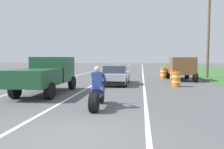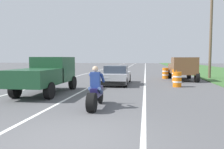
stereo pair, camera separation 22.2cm
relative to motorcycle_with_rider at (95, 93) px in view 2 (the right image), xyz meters
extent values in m
plane|color=#565659|center=(0.04, -3.26, -0.59)|extent=(160.00, 160.00, 0.00)
cube|color=white|center=(-5.36, 16.74, -0.59)|extent=(0.14, 120.00, 0.01)
cube|color=white|center=(1.84, 16.74, -0.59)|extent=(0.14, 120.00, 0.01)
cube|color=white|center=(-1.76, 16.74, -0.59)|extent=(0.14, 120.00, 0.01)
cylinder|color=black|center=(0.00, -0.60, -0.25)|extent=(0.28, 0.69, 0.69)
cylinder|color=black|center=(0.00, 0.95, -0.28)|extent=(0.12, 0.63, 0.63)
cube|color=#1E194C|center=(0.00, 0.23, 0.02)|extent=(0.28, 1.10, 0.36)
cylinder|color=#B2B2B7|center=(0.00, 0.87, 0.09)|extent=(0.08, 0.36, 0.73)
cylinder|color=#A5A5AA|center=(0.00, 0.85, 0.52)|extent=(0.70, 0.05, 0.05)
cube|color=navy|center=(0.00, 0.00, 0.50)|extent=(0.36, 0.24, 0.60)
sphere|color=beige|center=(0.00, 0.00, 0.92)|extent=(0.22, 0.22, 0.22)
cylinder|color=#384C7A|center=(-0.18, 0.03, 0.10)|extent=(0.14, 0.47, 0.32)
cylinder|color=navy|center=(-0.22, 0.30, 0.55)|extent=(0.10, 0.51, 0.40)
cylinder|color=#384C7A|center=(0.18, 0.03, 0.10)|extent=(0.14, 0.47, 0.32)
cylinder|color=navy|center=(0.22, 0.30, 0.55)|extent=(0.10, 0.51, 0.40)
cube|color=#B7B7BC|center=(-0.23, 7.96, -0.07)|extent=(1.80, 4.30, 0.64)
cube|color=#333D4C|center=(-0.23, 7.76, 0.51)|extent=(1.56, 1.70, 0.52)
cube|color=black|center=(-0.23, 5.91, -0.31)|extent=(1.76, 0.20, 0.28)
cylinder|color=black|center=(-1.03, 9.56, -0.27)|extent=(0.24, 0.64, 0.64)
cylinder|color=black|center=(0.57, 9.56, -0.27)|extent=(0.24, 0.64, 0.64)
cylinder|color=black|center=(-1.03, 6.36, -0.27)|extent=(0.24, 0.64, 0.64)
cylinder|color=black|center=(0.57, 6.36, -0.27)|extent=(0.24, 0.64, 0.64)
cube|color=#1E4C2D|center=(-3.44, 4.10, 0.69)|extent=(1.90, 2.10, 1.40)
cube|color=#333D4C|center=(-3.44, 4.45, 1.07)|extent=(1.67, 0.29, 0.57)
cube|color=#1E4C2D|center=(-3.44, 1.85, 0.39)|extent=(1.90, 2.70, 0.80)
cylinder|color=black|center=(-4.31, 4.90, -0.19)|extent=(0.28, 0.80, 0.80)
cylinder|color=black|center=(-2.57, 4.90, -0.19)|extent=(0.28, 0.80, 0.80)
cylinder|color=black|center=(-4.31, 1.55, -0.19)|extent=(0.28, 0.80, 0.80)
cylinder|color=black|center=(-2.57, 1.55, -0.19)|extent=(0.28, 0.80, 0.80)
cube|color=brown|center=(5.04, 10.82, 0.69)|extent=(1.90, 2.10, 1.40)
cube|color=#333D4C|center=(5.04, 10.47, 1.07)|extent=(1.67, 0.29, 0.57)
cube|color=brown|center=(5.04, 13.07, 0.39)|extent=(1.90, 2.70, 0.80)
cylinder|color=black|center=(5.91, 10.02, -0.19)|extent=(0.28, 0.80, 0.80)
cylinder|color=black|center=(4.17, 10.02, -0.19)|extent=(0.28, 0.80, 0.80)
cylinder|color=black|center=(5.91, 13.37, -0.19)|extent=(0.28, 0.80, 0.80)
cylinder|color=black|center=(4.17, 13.37, -0.19)|extent=(0.28, 0.80, 0.80)
cylinder|color=brown|center=(7.77, 13.48, 3.65)|extent=(0.24, 0.24, 8.50)
cylinder|color=orange|center=(3.97, 6.98, -0.09)|extent=(0.56, 0.56, 1.00)
cylinder|color=white|center=(3.97, 6.98, 0.11)|extent=(0.58, 0.58, 0.10)
cylinder|color=white|center=(3.97, 6.98, -0.24)|extent=(0.58, 0.58, 0.10)
cylinder|color=orange|center=(4.27, 10.05, -0.09)|extent=(0.56, 0.56, 1.00)
cylinder|color=white|center=(4.27, 10.05, 0.11)|extent=(0.58, 0.58, 0.10)
cylinder|color=white|center=(4.27, 10.05, -0.24)|extent=(0.58, 0.58, 0.10)
cylinder|color=orange|center=(3.73, 13.02, -0.09)|extent=(0.56, 0.56, 1.00)
cylinder|color=white|center=(3.73, 13.02, 0.11)|extent=(0.58, 0.58, 0.10)
cylinder|color=white|center=(3.73, 13.02, -0.24)|extent=(0.58, 0.58, 0.10)
camera|label=1|loc=(1.65, -8.19, 1.33)|focal=35.52mm
camera|label=2|loc=(1.87, -8.16, 1.33)|focal=35.52mm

